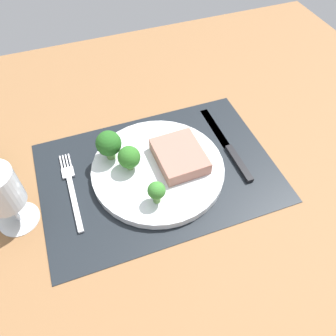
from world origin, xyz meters
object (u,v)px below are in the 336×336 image
(plate, at_px, (158,169))
(steak, at_px, (180,157))
(fork, at_px, (72,189))
(knife, at_px, (229,148))
(wine_glass, at_px, (1,192))

(plate, height_order, steak, steak)
(steak, xyz_separation_m, fork, (-0.22, 0.02, -0.03))
(knife, bearing_deg, steak, -176.59)
(fork, height_order, knife, knife)
(plate, xyz_separation_m, fork, (-0.17, 0.01, -0.01))
(knife, relative_size, wine_glass, 1.72)
(fork, bearing_deg, knife, 0.82)
(plate, relative_size, fork, 1.39)
(plate, distance_m, fork, 0.17)
(steak, bearing_deg, knife, 4.11)
(wine_glass, bearing_deg, knife, 2.84)
(plate, height_order, wine_glass, wine_glass)
(steak, bearing_deg, wine_glass, -177.63)
(fork, distance_m, knife, 0.34)
(steak, xyz_separation_m, knife, (0.12, 0.01, -0.03))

